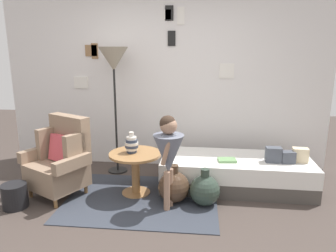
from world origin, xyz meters
The scene contains 16 objects.
ground_plane centered at (0.00, 0.00, 0.00)m, with size 12.00×12.00×0.00m, color #423833.
gallery_wall centered at (0.00, 1.95, 1.30)m, with size 4.80×0.12×2.60m.
rug centered at (-0.14, 0.67, 0.01)m, with size 1.79×1.37×0.01m, color #333842.
armchair centered at (-1.15, 0.74, 0.44)m, with size 0.90×0.82×0.97m.
daybed centered at (1.01, 1.15, 0.20)m, with size 1.92×0.84×0.40m.
pillow_head centered at (1.78, 1.09, 0.49)m, with size 0.18×0.12×0.18m, color beige.
pillow_mid centered at (1.62, 1.04, 0.47)m, with size 0.16×0.12×0.15m, color #474C56.
pillow_back centered at (1.45, 1.05, 0.49)m, with size 0.19×0.12×0.19m, color #474C56.
side_table centered at (-0.24, 0.82, 0.39)m, with size 0.64×0.64×0.53m.
vase_striped centered at (-0.28, 0.84, 0.64)m, with size 0.16×0.16×0.26m.
floor_lamp centered at (-0.66, 1.54, 1.57)m, with size 0.41×0.41×1.79m.
person_child centered at (0.20, 0.49, 0.69)m, with size 0.34×0.34×1.08m.
book_on_daybed centered at (0.89, 1.02, 0.42)m, with size 0.22×0.16×0.03m, color #6C9A60.
demijohn_near centered at (0.25, 0.66, 0.19)m, with size 0.37×0.37×0.46m.
demijohn_far centered at (0.61, 0.61, 0.18)m, with size 0.36×0.36×0.44m.
magazine_basket centered at (-1.54, 0.33, 0.14)m, with size 0.28×0.28×0.28m, color black.
Camera 1 is at (0.54, -2.77, 1.76)m, focal length 33.79 mm.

